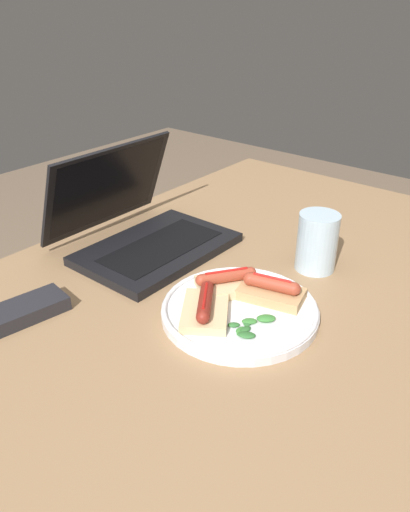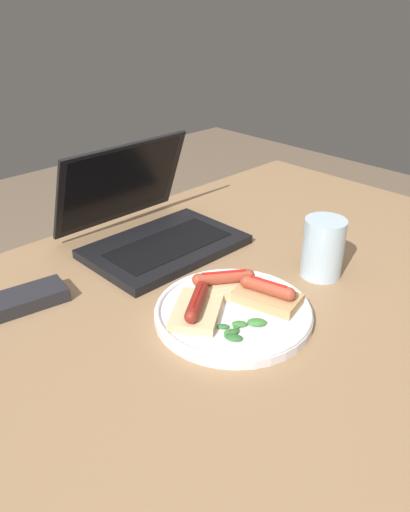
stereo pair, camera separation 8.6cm
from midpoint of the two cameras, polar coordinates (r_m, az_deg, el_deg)
The scene contains 9 objects.
desk at distance 0.90m, azimuth 0.77°, elevation -8.39°, with size 1.33×0.88×0.75m.
laptop at distance 1.02m, azimuth -9.56°, elevation 2.84°, with size 0.30×0.28×0.20m.
plate at distance 0.81m, azimuth 0.94°, elevation -6.29°, with size 0.25×0.25×0.02m.
sausage_toast_left at distance 0.78m, azimuth -3.16°, elevation -6.04°, with size 0.13×0.12×0.04m.
sausage_toast_middle at distance 0.85m, azimuth -0.49°, elevation -3.12°, with size 0.12×0.11×0.04m.
sausage_toast_right at distance 0.82m, azimuth 4.62°, elevation -4.02°, with size 0.08×0.12×0.04m.
salad_pile at distance 0.76m, azimuth 2.10°, elevation -8.02°, with size 0.08×0.06×0.01m.
drinking_glass at distance 0.94m, azimuth 10.14°, elevation 1.52°, with size 0.08×0.08×0.11m.
external_drive at distance 0.87m, azimuth -22.48°, elevation -5.80°, with size 0.14×0.08×0.02m.
Camera 1 is at (-0.60, -0.42, 1.22)m, focal length 35.00 mm.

